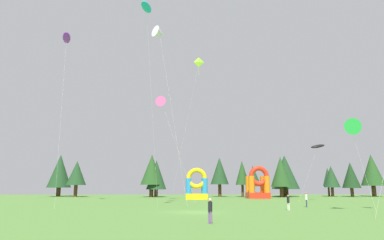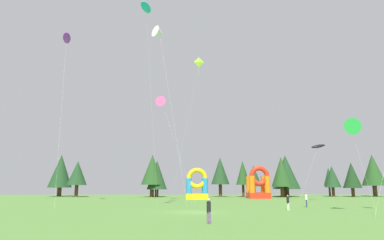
% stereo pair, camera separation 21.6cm
% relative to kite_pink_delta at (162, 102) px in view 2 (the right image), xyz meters
% --- Properties ---
extents(ground_plane, '(120.00, 120.00, 0.00)m').
position_rel_kite_pink_delta_xyz_m(ground_plane, '(4.40, -12.96, -14.44)').
color(ground_plane, '#548438').
extents(kite_pink_delta, '(5.86, 1.65, 15.22)m').
position_rel_kite_pink_delta_xyz_m(kite_pink_delta, '(0.00, 0.00, 0.00)').
color(kite_pink_delta, '#EA599E').
rests_on(kite_pink_delta, ground_plane).
extents(kite_black_parafoil, '(5.09, 1.11, 9.67)m').
position_rel_kite_pink_delta_xyz_m(kite_black_parafoil, '(25.95, 9.04, -5.36)').
color(kite_black_parafoil, black).
rests_on(kite_black_parafoil, ground_plane).
extents(kite_lime_diamond, '(5.25, 4.33, 23.63)m').
position_rel_kite_pink_delta_xyz_m(kite_lime_diamond, '(5.69, 6.74, 8.42)').
color(kite_lime_diamond, '#8CD826').
rests_on(kite_lime_diamond, ground_plane).
extents(kite_cyan_parafoil, '(2.14, 6.70, 23.27)m').
position_rel_kite_pink_delta_xyz_m(kite_cyan_parafoil, '(-1.13, -11.91, 8.36)').
color(kite_cyan_parafoil, '#19B7CC').
rests_on(kite_cyan_parafoil, ground_plane).
extents(kite_green_delta, '(2.73, 1.99, 9.61)m').
position_rel_kite_pink_delta_xyz_m(kite_green_delta, '(20.65, -13.58, -5.77)').
color(kite_green_delta, green).
rests_on(kite_green_delta, ground_plane).
extents(kite_white_delta, '(5.56, 6.39, 26.19)m').
position_rel_kite_pink_delta_xyz_m(kite_white_delta, '(-0.51, 0.11, 10.71)').
color(kite_white_delta, white).
rests_on(kite_white_delta, ground_plane).
extents(kite_purple_parafoil, '(4.44, 10.85, 25.27)m').
position_rel_kite_pink_delta_xyz_m(kite_purple_parafoil, '(-14.64, 0.85, 10.18)').
color(kite_purple_parafoil, purple).
rests_on(kite_purple_parafoil, ground_plane).
extents(person_midfield, '(0.40, 0.40, 1.78)m').
position_rel_kite_pink_delta_xyz_m(person_midfield, '(5.17, -23.33, -13.38)').
color(person_midfield, '#724C8C').
rests_on(person_midfield, ground_plane).
extents(person_far_side, '(0.41, 0.41, 1.80)m').
position_rel_kite_pink_delta_xyz_m(person_far_side, '(18.35, -5.54, -13.37)').
color(person_far_side, navy).
rests_on(person_far_side, ground_plane).
extents(person_left_edge, '(0.39, 0.39, 1.62)m').
position_rel_kite_pink_delta_xyz_m(person_left_edge, '(14.57, -10.68, -13.48)').
color(person_left_edge, silver).
rests_on(person_left_edge, ground_plane).
extents(inflatable_blue_arch, '(4.16, 4.33, 6.32)m').
position_rel_kite_pink_delta_xyz_m(inflatable_blue_arch, '(17.95, 20.42, -12.10)').
color(inflatable_blue_arch, red).
rests_on(inflatable_blue_arch, ground_plane).
extents(inflatable_red_slide, '(4.01, 3.64, 5.74)m').
position_rel_kite_pink_delta_xyz_m(inflatable_red_slide, '(5.62, 16.56, -12.34)').
color(inflatable_red_slide, yellow).
rests_on(inflatable_red_slide, ground_plane).
extents(tree_row_0, '(5.40, 5.40, 9.58)m').
position_rel_kite_pink_delta_xyz_m(tree_row_0, '(-25.65, 33.02, -8.68)').
color(tree_row_0, '#4C331E').
rests_on(tree_row_0, ground_plane).
extents(tree_row_1, '(4.32, 4.32, 7.90)m').
position_rel_kite_pink_delta_xyz_m(tree_row_1, '(-20.75, 29.82, -9.26)').
color(tree_row_1, '#4C331E').
rests_on(tree_row_1, ground_plane).
extents(tree_row_2, '(4.91, 4.91, 9.24)m').
position_rel_kite_pink_delta_xyz_m(tree_row_2, '(-3.88, 28.72, -8.55)').
color(tree_row_2, '#4C331E').
rests_on(tree_row_2, ground_plane).
extents(tree_row_3, '(4.47, 4.47, 8.00)m').
position_rel_kite_pink_delta_xyz_m(tree_row_3, '(-2.86, 28.96, -9.65)').
color(tree_row_3, '#4C331E').
rests_on(tree_row_3, ground_plane).
extents(tree_row_4, '(4.15, 4.15, 8.79)m').
position_rel_kite_pink_delta_xyz_m(tree_row_4, '(11.36, 30.25, -8.75)').
color(tree_row_4, '#4C331E').
rests_on(tree_row_4, ground_plane).
extents(tree_row_5, '(3.07, 3.07, 7.96)m').
position_rel_kite_pink_delta_xyz_m(tree_row_5, '(16.30, 28.96, -9.21)').
color(tree_row_5, '#4C331E').
rests_on(tree_row_5, ground_plane).
extents(tree_row_6, '(3.45, 3.45, 6.81)m').
position_rel_kite_pink_delta_xyz_m(tree_row_6, '(18.37, 27.15, -9.94)').
color(tree_row_6, '#4C331E').
rests_on(tree_row_6, ground_plane).
extents(tree_row_7, '(4.47, 4.47, 8.70)m').
position_rel_kite_pink_delta_xyz_m(tree_row_7, '(24.52, 27.22, -9.02)').
color(tree_row_7, '#4C331E').
rests_on(tree_row_7, ground_plane).
extents(tree_row_8, '(6.35, 6.35, 9.45)m').
position_rel_kite_pink_delta_xyz_m(tree_row_8, '(26.80, 31.87, -8.91)').
color(tree_row_8, '#4C331E').
rests_on(tree_row_8, ground_plane).
extents(tree_row_9, '(2.38, 2.38, 6.57)m').
position_rel_kite_pink_delta_xyz_m(tree_row_9, '(36.79, 31.81, -10.02)').
color(tree_row_9, '#4C331E').
rests_on(tree_row_9, ground_plane).
extents(tree_row_10, '(3.64, 3.64, 6.92)m').
position_rel_kite_pink_delta_xyz_m(tree_row_10, '(37.20, 30.84, -10.00)').
color(tree_row_10, '#4C331E').
rests_on(tree_row_10, ground_plane).
extents(tree_row_11, '(4.02, 4.02, 7.68)m').
position_rel_kite_pink_delta_xyz_m(tree_row_11, '(41.12, 29.53, -9.68)').
color(tree_row_11, '#4C331E').
rests_on(tree_row_11, ground_plane).
extents(tree_row_12, '(5.24, 5.24, 9.64)m').
position_rel_kite_pink_delta_xyz_m(tree_row_12, '(46.85, 30.88, -8.46)').
color(tree_row_12, '#4C331E').
rests_on(tree_row_12, ground_plane).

